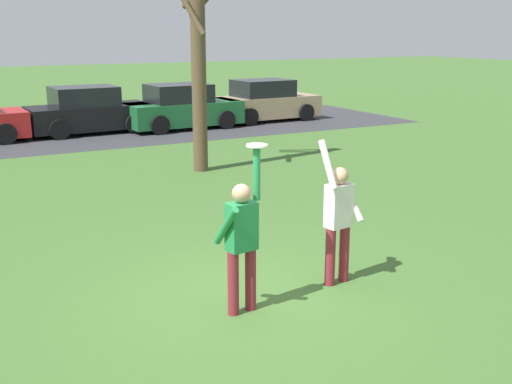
{
  "coord_description": "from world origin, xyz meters",
  "views": [
    {
      "loc": [
        -3.46,
        -6.74,
        3.42
      ],
      "look_at": [
        0.59,
        0.77,
        1.2
      ],
      "focal_mm": 43.7,
      "sensor_mm": 36.0,
      "label": 1
    }
  ],
  "objects_px": {
    "parked_car_green": "(182,108)",
    "person_catcher": "(242,237)",
    "parked_car_tan": "(265,102)",
    "frisbee_disc": "(257,145)",
    "parked_car_black": "(88,112)",
    "person_defender": "(339,215)",
    "bare_tree_tall": "(198,45)"
  },
  "relations": [
    {
      "from": "person_defender",
      "to": "frisbee_disc",
      "type": "xyz_separation_m",
      "value": [
        -1.36,
        -0.17,
        1.11
      ]
    },
    {
      "from": "parked_car_black",
      "to": "bare_tree_tall",
      "type": "relative_size",
      "value": 0.7
    },
    {
      "from": "parked_car_green",
      "to": "person_defender",
      "type": "bearing_deg",
      "value": -105.94
    },
    {
      "from": "frisbee_disc",
      "to": "parked_car_black",
      "type": "distance_m",
      "value": 15.2
    },
    {
      "from": "person_defender",
      "to": "parked_car_black",
      "type": "relative_size",
      "value": 0.49
    },
    {
      "from": "parked_car_green",
      "to": "person_catcher",
      "type": "bearing_deg",
      "value": -111.53
    },
    {
      "from": "person_catcher",
      "to": "parked_car_tan",
      "type": "bearing_deg",
      "value": 52.72
    },
    {
      "from": "person_defender",
      "to": "parked_car_tan",
      "type": "relative_size",
      "value": 0.49
    },
    {
      "from": "person_defender",
      "to": "parked_car_green",
      "type": "bearing_deg",
      "value": -110.59
    },
    {
      "from": "parked_car_tan",
      "to": "frisbee_disc",
      "type": "bearing_deg",
      "value": -122.03
    },
    {
      "from": "parked_car_black",
      "to": "bare_tree_tall",
      "type": "bearing_deg",
      "value": -84.58
    },
    {
      "from": "frisbee_disc",
      "to": "bare_tree_tall",
      "type": "bearing_deg",
      "value": 71.47
    },
    {
      "from": "parked_car_black",
      "to": "parked_car_tan",
      "type": "height_order",
      "value": "same"
    },
    {
      "from": "person_catcher",
      "to": "parked_car_green",
      "type": "bearing_deg",
      "value": 63.82
    },
    {
      "from": "parked_car_green",
      "to": "parked_car_tan",
      "type": "relative_size",
      "value": 1.0
    },
    {
      "from": "person_defender",
      "to": "frisbee_disc",
      "type": "bearing_deg",
      "value": 0.0
    },
    {
      "from": "person_defender",
      "to": "parked_car_green",
      "type": "distance_m",
      "value": 14.7
    },
    {
      "from": "person_defender",
      "to": "parked_car_tan",
      "type": "xyz_separation_m",
      "value": [
        7.05,
        14.67,
        -0.25
      ]
    },
    {
      "from": "person_catcher",
      "to": "person_defender",
      "type": "height_order",
      "value": "person_catcher"
    },
    {
      "from": "person_catcher",
      "to": "frisbee_disc",
      "type": "xyz_separation_m",
      "value": [
        0.22,
        0.03,
        1.11
      ]
    },
    {
      "from": "parked_car_green",
      "to": "parked_car_tan",
      "type": "distance_m",
      "value": 3.65
    },
    {
      "from": "parked_car_black",
      "to": "parked_car_green",
      "type": "distance_m",
      "value": 3.25
    },
    {
      "from": "person_catcher",
      "to": "parked_car_black",
      "type": "height_order",
      "value": "person_catcher"
    },
    {
      "from": "parked_car_black",
      "to": "bare_tree_tall",
      "type": "height_order",
      "value": "bare_tree_tall"
    },
    {
      "from": "frisbee_disc",
      "to": "parked_car_tan",
      "type": "relative_size",
      "value": 0.06
    },
    {
      "from": "frisbee_disc",
      "to": "parked_car_tan",
      "type": "distance_m",
      "value": 17.12
    },
    {
      "from": "bare_tree_tall",
      "to": "person_catcher",
      "type": "bearing_deg",
      "value": -109.93
    },
    {
      "from": "frisbee_disc",
      "to": "parked_car_green",
      "type": "bearing_deg",
      "value": 71.73
    },
    {
      "from": "frisbee_disc",
      "to": "parked_car_black",
      "type": "relative_size",
      "value": 0.06
    },
    {
      "from": "person_catcher",
      "to": "parked_car_green",
      "type": "xyz_separation_m",
      "value": [
        5.0,
        14.5,
        -0.25
      ]
    },
    {
      "from": "parked_car_green",
      "to": "parked_car_tan",
      "type": "height_order",
      "value": "same"
    },
    {
      "from": "frisbee_disc",
      "to": "person_catcher",
      "type": "bearing_deg",
      "value": -172.84
    }
  ]
}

